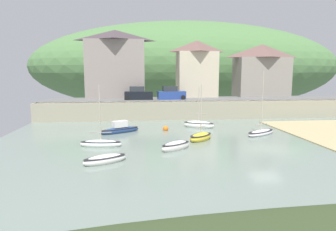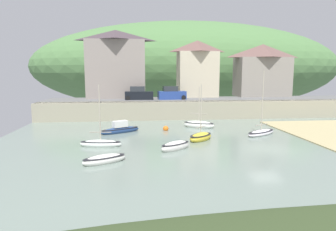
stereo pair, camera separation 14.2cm
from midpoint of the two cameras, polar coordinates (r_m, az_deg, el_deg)
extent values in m
cube|color=slate|center=(26.14, 18.60, -6.16)|extent=(48.00, 40.00, 0.06)
cube|color=gray|center=(41.70, 8.93, 1.11)|extent=(48.00, 2.40, 2.40)
cube|color=#606060|center=(45.15, 7.75, 3.13)|extent=(48.00, 9.00, 0.10)
ellipsoid|color=#4E7843|center=(79.41, 4.00, 9.32)|extent=(80.00, 44.00, 22.57)
cube|color=gray|center=(48.26, -9.84, 8.75)|extent=(8.94, 5.77, 8.90)
pyramid|color=#45393F|center=(48.62, -10.00, 14.98)|extent=(9.24, 6.07, 1.65)
cube|color=beige|center=(49.20, 5.72, 7.87)|extent=(6.30, 4.41, 7.26)
pyramid|color=brown|center=(49.39, 5.79, 13.15)|extent=(6.60, 4.71, 1.84)
cube|color=gray|center=(52.60, 17.71, 7.08)|extent=(8.63, 4.61, 6.42)
pyramid|color=brown|center=(52.73, 17.92, 11.76)|extent=(8.93, 4.91, 2.19)
ellipsoid|color=white|center=(31.82, 17.63, -3.23)|extent=(4.15, 3.35, 0.63)
ellipsoid|color=black|center=(31.79, 17.65, -2.92)|extent=(4.06, 3.29, 0.12)
cylinder|color=#B2A893|center=(31.36, 17.89, 2.72)|extent=(0.09, 0.09, 6.00)
cylinder|color=gray|center=(31.67, 17.70, -1.69)|extent=(1.80, 1.24, 0.07)
ellipsoid|color=white|center=(26.18, -12.68, -5.38)|extent=(3.67, 1.38, 0.74)
ellipsoid|color=black|center=(26.13, -12.70, -4.94)|extent=(3.59, 1.35, 0.12)
cylinder|color=#B2A893|center=(25.69, -12.87, 0.57)|extent=(0.09, 0.09, 4.73)
cylinder|color=gray|center=(25.96, -12.76, -3.17)|extent=(1.89, 0.31, 0.07)
ellipsoid|color=silver|center=(24.46, 1.61, -6.01)|extent=(2.95, 2.44, 0.93)
ellipsoid|color=black|center=(24.40, 1.61, -5.42)|extent=(2.89, 2.39, 0.12)
ellipsoid|color=gold|center=(28.09, 6.45, -4.21)|extent=(3.10, 3.12, 0.90)
ellipsoid|color=black|center=(28.04, 6.46, -3.72)|extent=(3.03, 3.05, 0.12)
cylinder|color=#B2A893|center=(27.64, 6.54, 1.28)|extent=(0.09, 0.09, 4.51)
cylinder|color=gray|center=(27.90, 6.48, -2.22)|extent=(1.24, 1.26, 0.07)
ellipsoid|color=silver|center=(21.43, -11.98, -8.36)|extent=(3.28, 2.34, 0.77)
ellipsoid|color=black|center=(21.37, -12.00, -7.81)|extent=(3.21, 2.29, 0.12)
ellipsoid|color=navy|center=(31.74, -9.08, -2.90)|extent=(4.38, 3.16, 0.77)
ellipsoid|color=black|center=(31.70, -9.09, -2.52)|extent=(4.30, 3.09, 0.12)
cube|color=silver|center=(31.61, -9.11, -1.62)|extent=(1.72, 1.42, 0.66)
ellipsoid|color=white|center=(34.62, 6.07, -1.82)|extent=(3.81, 2.80, 0.98)
ellipsoid|color=black|center=(34.57, 6.08, -1.38)|extent=(3.74, 2.74, 0.12)
cylinder|color=#B2A893|center=(34.28, 6.14, 2.21)|extent=(0.09, 0.09, 3.91)
cylinder|color=gray|center=(34.41, 6.11, 0.35)|extent=(1.82, 0.97, 0.07)
cube|color=black|center=(43.79, -5.45, 3.87)|extent=(4.17, 1.89, 1.20)
cube|color=#282D33|center=(43.73, -5.80, 5.11)|extent=(2.17, 1.59, 0.80)
cylinder|color=black|center=(44.66, -3.34, 3.61)|extent=(0.64, 0.22, 0.64)
cylinder|color=black|center=(43.06, -3.24, 3.45)|extent=(0.64, 0.22, 0.64)
cylinder|color=black|center=(44.62, -7.58, 3.55)|extent=(0.64, 0.22, 0.64)
cylinder|color=black|center=(43.02, -7.64, 3.38)|extent=(0.64, 0.22, 0.64)
cube|color=navy|center=(44.11, 0.85, 3.94)|extent=(4.23, 2.03, 1.20)
cube|color=#282D33|center=(44.02, 0.53, 5.17)|extent=(2.22, 1.67, 0.80)
cylinder|color=black|center=(45.15, 2.81, 3.67)|extent=(0.64, 0.22, 0.64)
cylinder|color=black|center=(43.57, 3.14, 3.50)|extent=(0.64, 0.22, 0.64)
cylinder|color=black|center=(44.76, -1.37, 3.64)|extent=(0.64, 0.22, 0.64)
cylinder|color=black|center=(43.17, -1.20, 3.47)|extent=(0.64, 0.22, 0.64)
sphere|color=orange|center=(32.61, -0.31, -2.55)|extent=(0.61, 0.61, 0.61)
camera|label=1|loc=(0.07, -89.92, 0.01)|focal=31.63mm
camera|label=2|loc=(0.07, 90.08, -0.01)|focal=31.63mm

